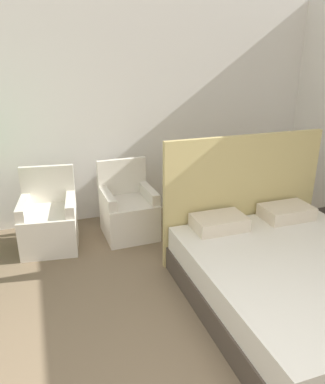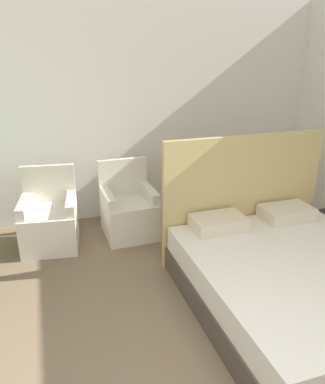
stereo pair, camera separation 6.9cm
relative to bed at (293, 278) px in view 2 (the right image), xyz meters
The scene contains 4 objects.
wall_back 3.03m from the bed, 114.19° to the left, with size 10.00×0.06×2.90m.
bed is the anchor object (origin of this frame).
armchair_near_window_left 2.79m from the bed, 137.88° to the left, with size 0.71×0.73×0.93m.
armchair_near_window_right 2.17m from the bed, 120.40° to the left, with size 0.65×0.67×0.93m.
Camera 2 is at (-0.89, -1.00, 2.24)m, focal length 35.00 mm.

